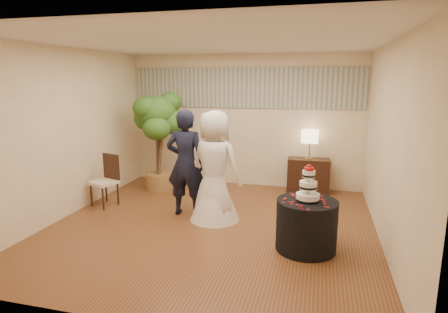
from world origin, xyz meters
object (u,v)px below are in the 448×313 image
(console, at_px, (308,176))
(ficus_tree, at_px, (158,141))
(table_lamp, at_px, (310,145))
(bride, at_px, (215,166))
(side_chair, at_px, (104,181))
(cake_table, at_px, (306,225))
(wedding_cake, at_px, (308,183))
(groom, at_px, (186,163))

(console, xyz_separation_m, ficus_tree, (-3.03, -0.59, 0.68))
(table_lamp, xyz_separation_m, ficus_tree, (-3.03, -0.59, 0.04))
(ficus_tree, bearing_deg, console, 10.94)
(bride, relative_size, side_chair, 1.93)
(bride, relative_size, ficus_tree, 0.88)
(cake_table, relative_size, wedding_cake, 1.63)
(groom, height_order, bride, bride)
(console, relative_size, table_lamp, 1.44)
(wedding_cake, distance_m, table_lamp, 2.70)
(cake_table, bearing_deg, bride, 153.04)
(ficus_tree, height_order, side_chair, ficus_tree)
(ficus_tree, bearing_deg, wedding_cake, -34.23)
(side_chair, bearing_deg, cake_table, 6.00)
(groom, distance_m, bride, 0.54)
(cake_table, relative_size, console, 0.97)
(table_lamp, bearing_deg, wedding_cake, -88.42)
(console, bearing_deg, ficus_tree, -171.53)
(groom, xyz_separation_m, console, (1.96, 1.83, -0.55))
(wedding_cake, bearing_deg, console, 91.58)
(console, xyz_separation_m, side_chair, (-3.57, -1.79, 0.12))
(groom, relative_size, bride, 1.00)
(groom, distance_m, ficus_tree, 1.64)
(cake_table, distance_m, side_chair, 3.76)
(table_lamp, bearing_deg, bride, -126.59)
(wedding_cake, relative_size, ficus_tree, 0.24)
(wedding_cake, distance_m, side_chair, 3.79)
(groom, relative_size, side_chair, 1.93)
(cake_table, height_order, side_chair, side_chair)
(cake_table, height_order, table_lamp, table_lamp)
(wedding_cake, bearing_deg, cake_table, -90.00)
(bride, distance_m, table_lamp, 2.40)
(wedding_cake, bearing_deg, groom, 156.91)
(table_lamp, relative_size, side_chair, 0.62)
(bride, relative_size, wedding_cake, 3.61)
(groom, bearing_deg, table_lamp, -141.40)
(cake_table, relative_size, ficus_tree, 0.40)
(ficus_tree, bearing_deg, table_lamp, 10.94)
(groom, height_order, side_chair, groom)
(cake_table, distance_m, table_lamp, 2.77)
(cake_table, relative_size, table_lamp, 1.41)
(console, distance_m, side_chair, 3.99)
(ficus_tree, bearing_deg, cake_table, -34.23)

